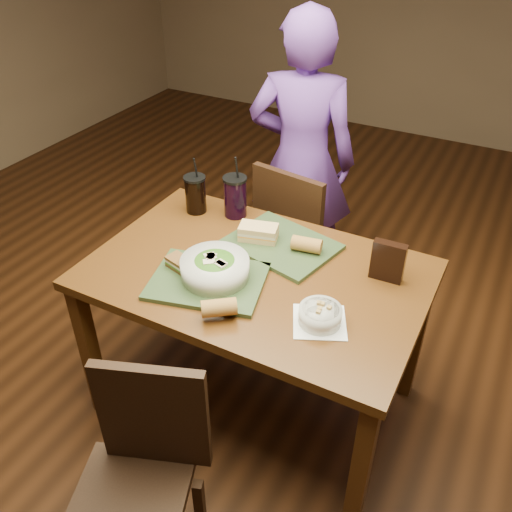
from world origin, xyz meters
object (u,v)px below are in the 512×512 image
Objects in this scene: baguette_near at (219,308)px; sandwich_near at (179,263)px; tray_far at (282,245)px; baguette_far at (307,245)px; tray_near at (208,281)px; cup_cola at (196,194)px; sandwich_far at (258,232)px; soup_bowl at (320,315)px; diner at (301,161)px; chair_near at (142,466)px; chair_far at (294,236)px; cup_berry at (235,196)px; chip_bag at (388,261)px; dining_table at (256,289)px; salad_bowl at (215,267)px.

sandwich_near is at bearing 149.81° from baguette_near.
tray_far is 0.12m from baguette_far.
sandwich_near is at bearing 174.84° from tray_near.
tray_near is 0.55m from cup_cola.
sandwich_far is (-0.10, -0.02, 0.04)m from tray_far.
soup_bowl is at bearing -0.88° from tray_near.
sandwich_near is (-0.04, -1.07, 0.01)m from diner.
sandwich_near is at bearing 111.93° from chair_near.
tray_far is (0.14, -0.45, 0.26)m from chair_far.
cup_berry is at bearing 16.70° from cup_cola.
cup_berry is 1.79× the size of chip_bag.
sandwich_near is at bearing -129.17° from tray_far.
tray_far is (0.02, 0.20, 0.10)m from dining_table.
cup_berry is (-0.17, 0.45, 0.03)m from salad_bowl.
baguette_near is (0.10, -0.48, -0.00)m from sandwich_far.
diner is 1.06m from salad_bowl.
sandwich_far is 0.25m from cup_berry.
sandwich_near is at bearing -87.77° from cup_berry.
sandwich_near is 0.48m from cup_berry.
diner reaches higher than soup_bowl.
tray_near is 1.62× the size of salad_bowl.
baguette_near and baguette_far have the same top height.
cup_berry is at bearing 156.07° from tray_far.
dining_table is at bearing -64.86° from sandwich_far.
soup_bowl is (0.46, -0.81, 0.29)m from chair_far.
dining_table is 12.08× the size of sandwich_near.
diner is 12.91× the size of baguette_far.
baguette_near is at bearing -155.68° from soup_bowl.
dining_table is at bearing 88.96° from chair_near.
chip_bag is (0.59, -0.47, 0.34)m from chair_far.
diner is at bearing 115.41° from baguette_far.
diner is 3.70× the size of tray_far.
tray_far is (0.14, 0.35, 0.00)m from tray_near.
tray_far is at bearing 131.41° from soup_bowl.
salad_bowl is 2.41× the size of sandwich_near.
soup_bowl is 0.35m from baguette_near.
salad_bowl reaches higher than dining_table.
tray_far is 3.90× the size of sandwich_near.
chair_far reaches higher than soup_bowl.
sandwich_far is (0.04, -0.47, 0.30)m from chair_far.
baguette_near is at bearing -64.88° from cup_berry.
cup_berry is (-0.28, 0.33, 0.19)m from dining_table.
chair_far is at bearing 48.92° from cup_cola.
cup_cola is 1.65× the size of chip_bag.
sandwich_near reaches higher than tray_far.
chair_near is 0.68m from tray_near.
sandwich_far is at bearing 61.19° from sandwich_near.
soup_bowl is at bearing -25.76° from dining_table.
cup_berry is (-0.06, -0.60, 0.07)m from diner.
sandwich_near reaches higher than dining_table.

